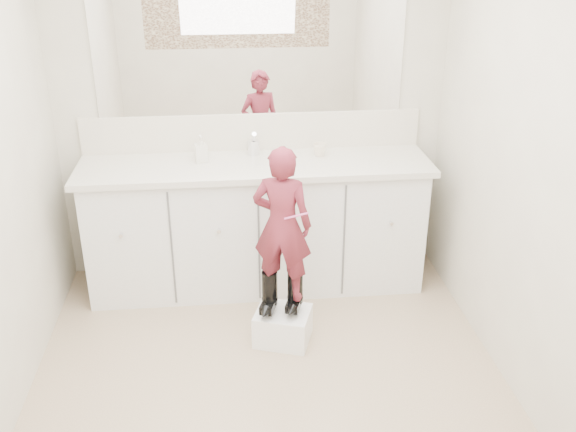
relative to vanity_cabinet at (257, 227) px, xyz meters
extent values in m
plane|color=#977B63|center=(0.00, -1.23, -0.42)|extent=(3.00, 3.00, 0.00)
plane|color=#BCB2A1|center=(0.00, 0.27, 0.77)|extent=(2.60, 0.00, 2.60)
plane|color=#BCB2A1|center=(0.00, -2.73, 0.77)|extent=(2.60, 0.00, 2.60)
plane|color=#BCB2A1|center=(1.30, -1.23, 0.78)|extent=(0.00, 3.00, 3.00)
cube|color=silver|center=(0.00, 0.00, 0.00)|extent=(2.20, 0.55, 0.85)
cube|color=beige|center=(0.00, -0.01, 0.45)|extent=(2.28, 0.58, 0.04)
cube|color=beige|center=(0.00, 0.26, 0.59)|extent=(2.28, 0.03, 0.25)
cube|color=white|center=(0.00, 0.26, 1.22)|extent=(2.00, 0.02, 1.00)
cube|color=#472819|center=(0.00, -2.71, 1.22)|extent=(2.00, 0.01, 1.20)
cylinder|color=silver|center=(0.00, 0.15, 0.52)|extent=(0.08, 0.08, 0.10)
imported|color=beige|center=(0.43, 0.08, 0.51)|extent=(0.10, 0.10, 0.09)
imported|color=silver|center=(-0.35, 0.05, 0.55)|extent=(0.09, 0.09, 0.17)
cube|color=white|center=(0.11, -0.71, -0.32)|extent=(0.38, 0.35, 0.20)
imported|color=#A7333F|center=(0.11, -0.69, 0.34)|extent=(0.39, 0.32, 0.92)
cylinder|color=#EA5BA2|center=(0.18, -0.77, 0.43)|extent=(0.13, 0.05, 0.06)
camera|label=1|loc=(-0.19, -3.92, 1.88)|focal=40.00mm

